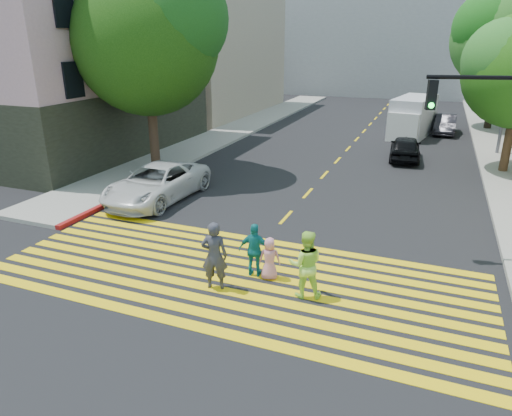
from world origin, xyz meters
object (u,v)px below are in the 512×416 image
Objects in this scene: tree_left at (148,34)px; silver_car at (424,117)px; pedestrian_child at (270,259)px; pedestrian_man at (214,256)px; white_van at (412,118)px; pedestrian_extra at (255,250)px; dark_car_parked at (445,124)px; tree_right_far at (505,32)px; pedestrian_woman at (306,264)px; dark_car_near at (405,148)px; white_sedan at (157,183)px.

tree_left is 22.66m from silver_car.
pedestrian_man is at bearing 24.68° from pedestrian_child.
tree_left is at bearing -118.95° from white_van.
tree_left reaches higher than pedestrian_child.
pedestrian_child is (8.77, -8.10, -5.76)m from tree_left.
pedestrian_extra is at bearing -87.20° from white_van.
dark_car_parked is 0.69× the size of white_van.
white_van is (3.33, 22.82, 0.28)m from pedestrian_man.
tree_right_far is 29.04m from pedestrian_man.
pedestrian_extra is 0.36× the size of silver_car.
white_van reaches higher than pedestrian_woman.
pedestrian_woman reaches higher than pedestrian_extra.
white_van is (10.95, 13.73, -5.15)m from tree_left.
silver_car is at bearing -111.88° from pedestrian_child.
tree_left is at bearing -58.61° from pedestrian_child.
tree_right_far is at bearing -117.60° from dark_car_near.
pedestrian_man reaches higher than silver_car.
silver_car is (3.96, 27.70, -0.31)m from pedestrian_man.
tree_left is 1.83× the size of white_sedan.
pedestrian_woman is at bearing -96.08° from dark_car_parked.
dark_car_near is 11.77m from silver_car.
pedestrian_man is at bearing -50.02° from tree_left.
pedestrian_man reaches higher than dark_car_near.
tree_right_far is at bearing 165.53° from silver_car.
pedestrian_extra is at bearing -17.47° from pedestrian_child.
pedestrian_extra is (8.34, -8.09, -5.59)m from tree_left.
silver_car is (1.68, 27.23, -0.27)m from pedestrian_woman.
pedestrian_woman is at bearing 174.38° from pedestrian_man.
white_van is at bearing -111.58° from pedestrian_child.
silver_car reaches higher than pedestrian_child.
dark_car_near is at bearing -79.01° from white_van.
tree_right_far is 8.59m from white_van.
pedestrian_man is 1.55× the size of pedestrian_child.
pedestrian_woman is 1.49× the size of pedestrian_child.
silver_car is (11.58, 18.61, -5.74)m from tree_left.
dark_car_parked is at bearing 62.92° from white_sedan.
silver_car is at bearing -111.51° from pedestrian_woman.
dark_car_parked is (13.08, 15.51, -5.71)m from tree_left.
pedestrian_extra reaches higher than pedestrian_child.
dark_car_near is at bearing 31.66° from tree_left.
white_sedan reaches higher than silver_car.
tree_left is at bearing 49.85° from silver_car.
white_sedan reaches higher than dark_car_near.
pedestrian_child is 0.23× the size of white_sedan.
tree_right_far is 5.49× the size of pedestrian_woman.
tree_right_far reaches higher than pedestrian_child.
pedestrian_extra is (-7.67, -26.22, -5.81)m from tree_right_far.
pedestrian_extra is 0.30× the size of white_sedan.
white_van is at bearing 74.39° from silver_car.
pedestrian_child is at bearing 170.04° from pedestrian_extra.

